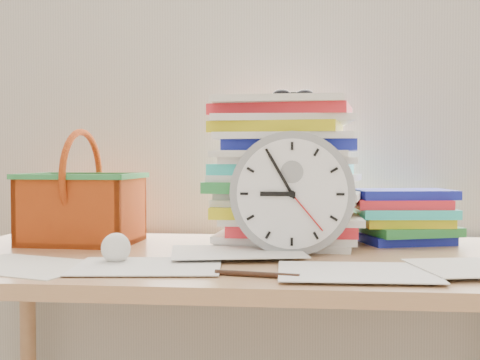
# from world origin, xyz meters

# --- Properties ---
(curtain) EXTENTS (2.40, 0.01, 2.50)m
(curtain) POSITION_xyz_m (0.00, 1.98, 1.30)
(curtain) COLOR beige
(curtain) RESTS_ON room_shell
(desk) EXTENTS (1.40, 0.70, 0.75)m
(desk) POSITION_xyz_m (0.00, 1.60, 0.68)
(desk) COLOR #B17E53
(desk) RESTS_ON ground
(paper_stack) EXTENTS (0.38, 0.32, 0.36)m
(paper_stack) POSITION_xyz_m (0.08, 1.76, 0.93)
(paper_stack) COLOR white
(paper_stack) RESTS_ON desk
(clock) EXTENTS (0.27, 0.05, 0.27)m
(clock) POSITION_xyz_m (0.10, 1.61, 0.89)
(clock) COLOR gray
(clock) RESTS_ON desk
(sunglasses) EXTENTS (0.13, 0.12, 0.03)m
(sunglasses) POSITION_xyz_m (0.10, 1.78, 1.12)
(sunglasses) COLOR black
(sunglasses) RESTS_ON paper_stack
(book_stack) EXTENTS (0.30, 0.25, 0.13)m
(book_stack) POSITION_xyz_m (0.38, 1.82, 0.82)
(book_stack) COLOR white
(book_stack) RESTS_ON desk
(basket) EXTENTS (0.29, 0.23, 0.28)m
(basket) POSITION_xyz_m (-0.43, 1.74, 0.89)
(basket) COLOR #C34813
(basket) RESTS_ON desk
(crumpled_ball) EXTENTS (0.06, 0.06, 0.06)m
(crumpled_ball) POSITION_xyz_m (-0.26, 1.47, 0.78)
(crumpled_ball) COLOR white
(crumpled_ball) RESTS_ON desk
(pen) EXTENTS (0.15, 0.04, 0.01)m
(pen) POSITION_xyz_m (0.04, 1.35, 0.76)
(pen) COLOR black
(pen) RESTS_ON desk
(scattered_papers) EXTENTS (1.26, 0.42, 0.02)m
(scattered_papers) POSITION_xyz_m (0.00, 1.60, 0.76)
(scattered_papers) COLOR white
(scattered_papers) RESTS_ON desk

